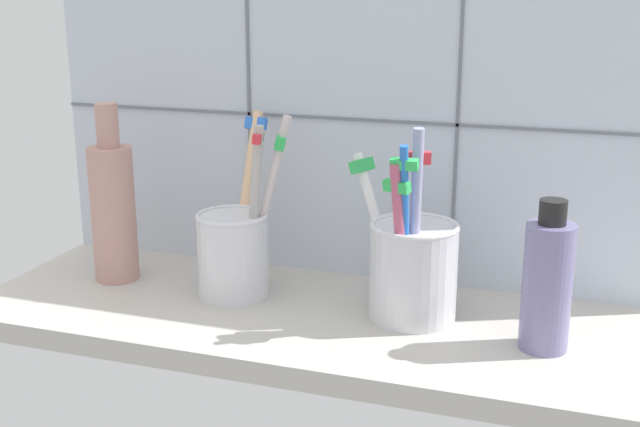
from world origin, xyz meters
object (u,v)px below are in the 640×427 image
toothbrush_cup_right (412,266)px  soap_bottle (547,283)px  toothbrush_cup_left (236,247)px  ceramic_vase (113,208)px

toothbrush_cup_right → soap_bottle: size_ratio=1.40×
toothbrush_cup_left → toothbrush_cup_right: (17.31, -0.34, 0.15)cm
ceramic_vase → soap_bottle: 42.56cm
toothbrush_cup_left → soap_bottle: size_ratio=1.38×
toothbrush_cup_left → ceramic_vase: bearing=179.7°
ceramic_vase → soap_bottle: bearing=-4.3°
toothbrush_cup_right → soap_bottle: toothbrush_cup_right is taller
toothbrush_cup_right → soap_bottle: 12.11cm
toothbrush_cup_right → toothbrush_cup_left: bearing=178.9°
toothbrush_cup_left → ceramic_vase: size_ratio=0.98×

